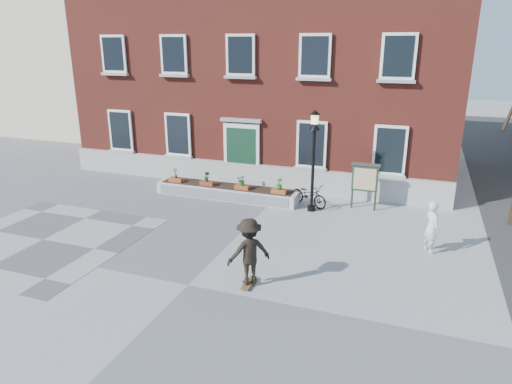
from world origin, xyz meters
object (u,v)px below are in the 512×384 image
at_px(notice_board, 365,178).
at_px(bystander, 432,227).
at_px(bicycle, 309,195).
at_px(lamp_post, 314,147).
at_px(skateboarder, 249,252).

bearing_deg(notice_board, bystander, -52.60).
height_order(bicycle, notice_board, notice_board).
xyz_separation_m(lamp_post, notice_board, (1.88, 0.87, -1.28)).
bearing_deg(lamp_post, bystander, -28.60).
distance_m(bicycle, bystander, 5.45).
xyz_separation_m(notice_board, skateboarder, (-2.09, -7.15, -0.27)).
xyz_separation_m(bicycle, bystander, (4.61, -2.88, 0.38)).
bearing_deg(bicycle, skateboarder, -154.36).
height_order(bystander, skateboarder, skateboarder).
bearing_deg(notice_board, skateboarder, -106.26).
height_order(bystander, lamp_post, lamp_post).
height_order(lamp_post, skateboarder, lamp_post).
height_order(bicycle, bystander, bystander).
bearing_deg(lamp_post, bicycle, 115.63).
bearing_deg(bystander, lamp_post, 28.89).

